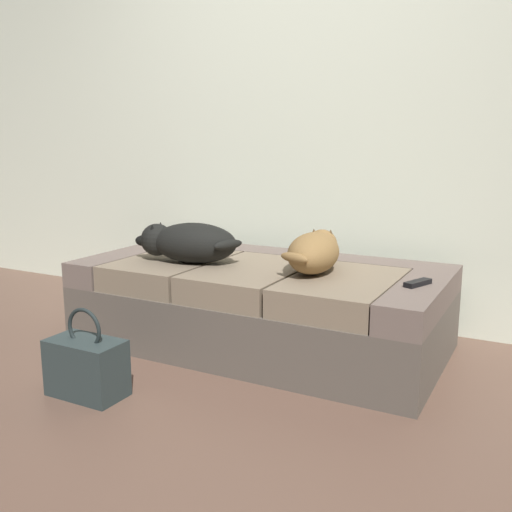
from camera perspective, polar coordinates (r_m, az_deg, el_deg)
ground_plane at (r=2.29m, az=-11.60°, el=-16.08°), size 10.00×10.00×0.00m
back_wall at (r=3.47m, az=5.74°, el=17.21°), size 6.40×0.10×2.80m
couch at (r=2.98m, az=0.46°, el=-4.84°), size 1.83×0.92×0.43m
dog_dark at (r=2.97m, az=-6.76°, el=1.36°), size 0.60×0.33×0.21m
dog_tan at (r=2.77m, az=5.85°, el=0.47°), size 0.30×0.55×0.19m
tv_remote at (r=2.59m, az=15.73°, el=-2.59°), size 0.10×0.16×0.02m
handbag at (r=2.53m, az=-16.44°, el=-10.45°), size 0.32×0.18×0.38m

